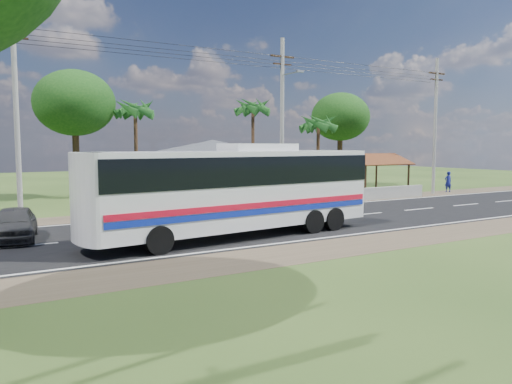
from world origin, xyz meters
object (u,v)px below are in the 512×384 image
(waiting_shed, at_px, (372,161))
(coach_bus, at_px, (238,184))
(motorcycle, at_px, (395,191))
(person, at_px, (448,182))
(small_car, at_px, (14,224))

(waiting_shed, height_order, coach_bus, coach_bus)
(waiting_shed, relative_size, motorcycle, 3.03)
(person, xyz_separation_m, small_car, (-34.09, -5.36, -0.17))
(motorcycle, distance_m, person, 7.08)
(coach_bus, height_order, small_car, coach_bus)
(person, relative_size, small_car, 0.42)
(motorcycle, bearing_deg, coach_bus, 116.76)
(coach_bus, relative_size, person, 7.53)
(coach_bus, distance_m, person, 27.35)
(motorcycle, height_order, person, person)
(coach_bus, xyz_separation_m, small_car, (-8.46, 4.08, -1.61))
(motorcycle, xyz_separation_m, person, (7.03, 0.70, 0.43))
(waiting_shed, bearing_deg, coach_bus, -148.88)
(person, bearing_deg, coach_bus, 35.63)
(motorcycle, bearing_deg, waiting_shed, 10.34)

